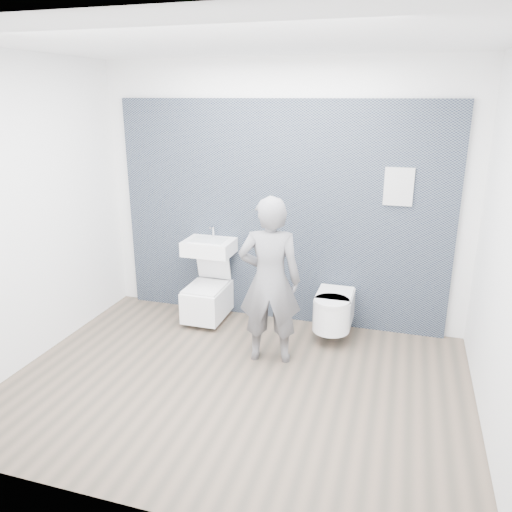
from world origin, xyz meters
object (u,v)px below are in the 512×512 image
(washbasin, at_px, (209,247))
(visitor, at_px, (270,281))
(toilet_square, at_px, (207,299))
(toilet_rounded, at_px, (333,310))

(washbasin, height_order, visitor, visitor)
(toilet_square, bearing_deg, visitor, -35.09)
(toilet_square, relative_size, toilet_rounded, 1.25)
(toilet_square, distance_m, visitor, 1.22)
(toilet_rounded, relative_size, visitor, 0.40)
(toilet_rounded, xyz_separation_m, visitor, (-0.52, -0.60, 0.48))
(visitor, bearing_deg, toilet_rounded, -141.75)
(toilet_rounded, bearing_deg, washbasin, 175.06)
(washbasin, bearing_deg, toilet_square, -90.00)
(washbasin, xyz_separation_m, toilet_rounded, (1.41, -0.12, -0.53))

